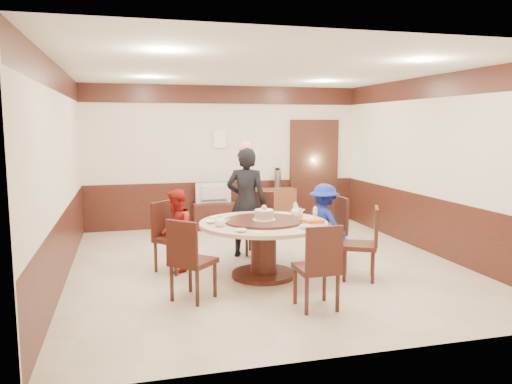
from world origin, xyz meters
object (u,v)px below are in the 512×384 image
object	(u,v)px
banquet_table	(264,238)
shrimp_platter	(314,222)
person_red	(176,231)
birthday_cake	(264,215)
thermos	(277,179)
person_standing	(246,202)
side_cabinet	(275,207)
tv_stand	(214,216)
person_blue	(324,223)
television	(214,193)

from	to	relation	value
banquet_table	shrimp_platter	distance (m)	0.72
person_red	banquet_table	bearing A→B (deg)	74.40
birthday_cake	thermos	distance (m)	3.57
person_standing	side_cabinet	world-z (taller)	person_standing
birthday_cake	shrimp_platter	size ratio (longest dim) A/B	1.02
banquet_table	tv_stand	xyz separation A→B (m)	(-0.09, 3.30, -0.28)
banquet_table	person_blue	xyz separation A→B (m)	(1.06, 0.46, 0.05)
birthday_cake	television	xyz separation A→B (m)	(-0.09, 3.32, -0.15)
person_red	side_cabinet	xyz separation A→B (m)	(2.28, 2.79, -0.20)
person_red	person_blue	size ratio (longest dim) A/B	0.98
banquet_table	person_blue	bearing A→B (deg)	23.44
person_blue	tv_stand	distance (m)	3.08
person_standing	birthday_cake	size ratio (longest dim) A/B	5.55
person_red	thermos	xyz separation A→B (m)	(2.33, 2.79, 0.36)
person_standing	shrimp_platter	distance (m)	1.52
person_blue	thermos	bearing A→B (deg)	-31.35
person_blue	television	xyz separation A→B (m)	(-1.14, 2.84, 0.12)
person_red	television	bearing A→B (deg)	170.19
banquet_table	tv_stand	distance (m)	3.31
banquet_table	birthday_cake	xyz separation A→B (m)	(-0.00, -0.02, 0.32)
person_blue	shrimp_platter	bearing A→B (deg)	121.08
birthday_cake	tv_stand	size ratio (longest dim) A/B	0.36
banquet_table	person_red	bearing A→B (deg)	153.89
banquet_table	shrimp_platter	world-z (taller)	shrimp_platter
person_standing	television	bearing A→B (deg)	-63.58
person_blue	side_cabinet	xyz separation A→B (m)	(0.11, 2.87, -0.21)
shrimp_platter	tv_stand	world-z (taller)	shrimp_platter
television	thermos	bearing A→B (deg)	178.61
birthday_cake	person_standing	bearing A→B (deg)	88.67
person_red	tv_stand	xyz separation A→B (m)	(1.02, 2.76, -0.33)
tv_stand	thermos	size ratio (longest dim) A/B	2.24
birthday_cake	person_red	bearing A→B (deg)	152.86
shrimp_platter	birthday_cake	bearing A→B (deg)	152.44
person_standing	side_cabinet	xyz separation A→B (m)	(1.15, 2.25, -0.47)
person_red	birthday_cake	xyz separation A→B (m)	(1.11, -0.57, 0.27)
tv_stand	side_cabinet	bearing A→B (deg)	1.37
birthday_cake	side_cabinet	world-z (taller)	birthday_cake
tv_stand	person_red	bearing A→B (deg)	-110.33
side_cabinet	person_red	bearing A→B (deg)	-129.27
person_standing	birthday_cake	bearing A→B (deg)	112.23
shrimp_platter	television	xyz separation A→B (m)	(-0.67, 3.63, -0.07)
birthday_cake	side_cabinet	xyz separation A→B (m)	(1.17, 3.35, -0.48)
shrimp_platter	thermos	size ratio (longest dim) A/B	0.79
shrimp_platter	thermos	xyz separation A→B (m)	(0.63, 3.66, 0.16)
person_blue	birthday_cake	distance (m)	1.19
banquet_table	person_standing	xyz separation A→B (m)	(0.02, 1.08, 0.32)
banquet_table	thermos	distance (m)	3.57
tv_stand	shrimp_platter	bearing A→B (deg)	-79.49
person_blue	tv_stand	size ratio (longest dim) A/B	1.38
person_red	television	world-z (taller)	person_red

